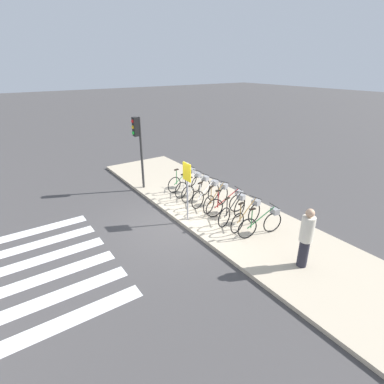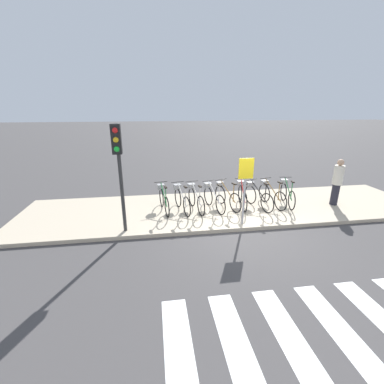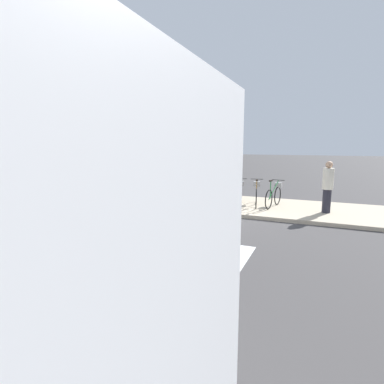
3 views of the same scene
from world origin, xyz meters
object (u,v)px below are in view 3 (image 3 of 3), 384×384
object	(u,v)px
parked_bicycle_2	(187,189)
parked_bicycle_3	(202,190)
parked_bicycle_1	(176,188)
pedestrian	(328,186)
parked_bicycle_6	(241,193)
traffic_light	(118,145)
parked_bicycle_5	(229,191)
parked_bicycle_0	(164,187)
parked_bicycle_8	(274,194)
parked_bicycle_4	(214,190)
parked_bicycle_7	(256,193)
sign_post	(205,169)

from	to	relation	value
parked_bicycle_2	parked_bicycle_3	xyz separation A→B (m)	(0.62, 0.00, 0.00)
parked_bicycle_1	pedestrian	xyz separation A→B (m)	(5.60, -0.25, 0.44)
parked_bicycle_6	pedestrian	size ratio (longest dim) A/B	0.94
traffic_light	parked_bicycle_5	bearing A→B (deg)	20.65
parked_bicycle_0	parked_bicycle_8	bearing A→B (deg)	-0.35
parked_bicycle_5	traffic_light	distance (m)	4.59
parked_bicycle_0	parked_bicycle_4	bearing A→B (deg)	0.33
parked_bicycle_3	parked_bicycle_4	bearing A→B (deg)	9.75
parked_bicycle_3	parked_bicycle_6	distance (m)	1.58
parked_bicycle_1	pedestrian	world-z (taller)	pedestrian
parked_bicycle_0	pedestrian	size ratio (longest dim) A/B	0.96
parked_bicycle_7	pedestrian	world-z (taller)	pedestrian
parked_bicycle_3	parked_bicycle_5	size ratio (longest dim) A/B	0.99
parked_bicycle_5	sign_post	size ratio (longest dim) A/B	0.79
parked_bicycle_3	sign_post	world-z (taller)	sign_post
pedestrian	sign_post	distance (m)	4.04
parked_bicycle_0	parked_bicycle_2	size ratio (longest dim) A/B	1.00
parked_bicycle_3	parked_bicycle_0	bearing A→B (deg)	177.57
parked_bicycle_5	parked_bicycle_8	world-z (taller)	same
parked_bicycle_8	sign_post	bearing A→B (deg)	-147.07
parked_bicycle_4	sign_post	distance (m)	1.72
parked_bicycle_2	parked_bicycle_4	size ratio (longest dim) A/B	1.03
parked_bicycle_4	pedestrian	distance (m)	4.03
parked_bicycle_2	parked_bicycle_3	distance (m)	0.62
parked_bicycle_2	sign_post	distance (m)	2.07
parked_bicycle_2	parked_bicycle_8	bearing A→B (deg)	0.80
parked_bicycle_3	parked_bicycle_5	world-z (taller)	same
sign_post	parked_bicycle_2	bearing A→B (deg)	133.14
parked_bicycle_2	parked_bicycle_8	size ratio (longest dim) A/B	1.00
parked_bicycle_0	parked_bicycle_8	xyz separation A→B (m)	(4.49, -0.03, 0.00)
parked_bicycle_2	parked_bicycle_5	bearing A→B (deg)	3.37
parked_bicycle_8	pedestrian	distance (m)	1.79
parked_bicycle_4	traffic_light	distance (m)	4.09
parked_bicycle_5	parked_bicycle_7	world-z (taller)	same
parked_bicycle_0	parked_bicycle_5	bearing A→B (deg)	0.53
parked_bicycle_3	pedestrian	xyz separation A→B (m)	(4.49, -0.26, 0.44)
parked_bicycle_7	parked_bicycle_5	bearing A→B (deg)	176.01
parked_bicycle_2	parked_bicycle_8	xyz separation A→B (m)	(3.40, 0.05, 0.00)
parked_bicycle_6	pedestrian	xyz separation A→B (m)	(2.91, -0.18, 0.44)
parked_bicycle_5	traffic_light	size ratio (longest dim) A/B	0.53
parked_bicycle_5	sign_post	world-z (taller)	sign_post
parked_bicycle_0	parked_bicycle_6	xyz separation A→B (m)	(3.29, -0.15, 0.00)
traffic_light	parked_bicycle_0	bearing A→B (deg)	51.55
parked_bicycle_4	parked_bicycle_8	size ratio (longest dim) A/B	0.97
parked_bicycle_0	parked_bicycle_6	world-z (taller)	same
parked_bicycle_2	parked_bicycle_4	world-z (taller)	same
parked_bicycle_2	pedestrian	size ratio (longest dim) A/B	0.95
parked_bicycle_8	sign_post	world-z (taller)	sign_post
parked_bicycle_0	traffic_light	distance (m)	2.57
parked_bicycle_2	parked_bicycle_6	world-z (taller)	same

